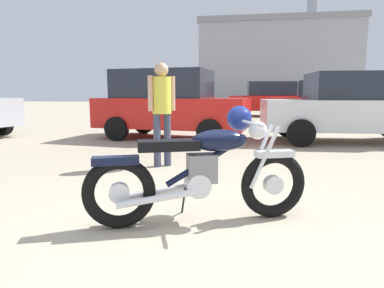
# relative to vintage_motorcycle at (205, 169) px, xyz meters

# --- Properties ---
(ground_plane) EXTENTS (80.00, 80.00, 0.00)m
(ground_plane) POSITION_rel_vintage_motorcycle_xyz_m (0.08, -0.37, -0.49)
(ground_plane) COLOR tan
(vintage_motorcycle) EXTENTS (1.94, 1.07, 1.07)m
(vintage_motorcycle) POSITION_rel_vintage_motorcycle_xyz_m (0.00, 0.00, 0.00)
(vintage_motorcycle) COLOR black
(vintage_motorcycle) RESTS_ON ground_plane
(bystander) EXTENTS (0.37, 0.33, 1.66)m
(bystander) POSITION_rel_vintage_motorcycle_xyz_m (-1.13, 2.16, 0.53)
(bystander) COLOR #383D51
(bystander) RESTS_ON ground_plane
(white_estate_far) EXTENTS (3.98, 1.98, 1.78)m
(white_estate_far) POSITION_rel_vintage_motorcycle_xyz_m (-2.04, 5.47, 0.43)
(white_estate_far) COLOR black
(white_estate_far) RESTS_ON ground_plane
(pale_sedan_back) EXTENTS (4.38, 2.32, 1.67)m
(pale_sedan_back) POSITION_rel_vintage_motorcycle_xyz_m (2.46, 5.80, 0.34)
(pale_sedan_back) COLOR black
(pale_sedan_back) RESTS_ON ground_plane
(dark_sedan_left) EXTENTS (4.27, 2.07, 1.67)m
(dark_sedan_left) POSITION_rel_vintage_motorcycle_xyz_m (2.59, 10.96, 0.34)
(dark_sedan_left) COLOR black
(dark_sedan_left) RESTS_ON ground_plane
(red_hatchback_near) EXTENTS (4.86, 2.33, 1.74)m
(red_hatchback_near) POSITION_rel_vintage_motorcycle_xyz_m (4.69, 16.31, 0.45)
(red_hatchback_near) COLOR black
(red_hatchback_near) RESTS_ON ground_plane
(blue_hatchback_right) EXTENTS (4.08, 2.22, 1.78)m
(blue_hatchback_right) POSITION_rel_vintage_motorcycle_xyz_m (0.35, 15.12, 0.43)
(blue_hatchback_right) COLOR black
(blue_hatchback_right) RESTS_ON ground_plane
(industrial_building) EXTENTS (15.20, 12.01, 16.67)m
(industrial_building) POSITION_rel_vintage_motorcycle_xyz_m (0.67, 32.82, 3.54)
(industrial_building) COLOR #9EA0A8
(industrial_building) RESTS_ON ground_plane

